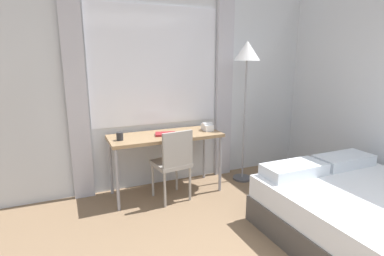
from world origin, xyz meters
TOP-DOWN VIEW (x-y plane):
  - wall_back_with_window at (-0.02, 3.13)m, footprint 5.34×0.13m
  - desk at (-0.13, 2.78)m, footprint 1.39×0.56m
  - desk_chair at (-0.12, 2.52)m, footprint 0.45×0.45m
  - standing_lamp at (1.01, 2.74)m, footprint 0.34×0.34m
  - telephone at (0.45, 2.76)m, footprint 0.13×0.16m
  - book at (-0.14, 2.75)m, footprint 0.29×0.24m
  - mug at (-0.70, 2.73)m, footprint 0.08×0.08m

SIDE VIEW (x-z plane):
  - desk_chair at x=-0.12m, z-range 0.07..0.96m
  - desk at x=-0.13m, z-range 0.33..1.10m
  - book at x=-0.14m, z-range 0.78..0.80m
  - telephone at x=0.45m, z-range 0.77..0.87m
  - mug at x=-0.70m, z-range 0.78..0.87m
  - wall_back_with_window at x=-0.02m, z-range 0.00..2.70m
  - standing_lamp at x=1.01m, z-range 0.70..2.62m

